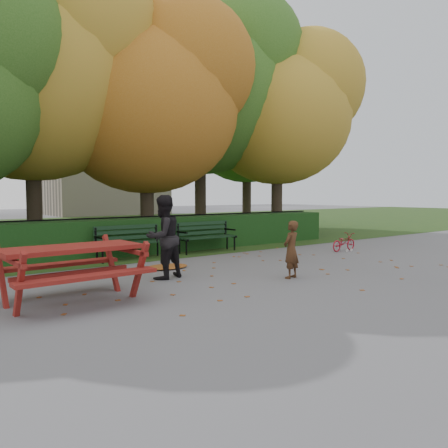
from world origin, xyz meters
TOP-DOWN VIEW (x-y plane):
  - ground at (0.00, 0.00)m, footprint 90.00×90.00m
  - grass_strip at (0.00, 14.00)m, footprint 90.00×90.00m
  - building_right at (8.00, 28.00)m, footprint 9.00×6.00m
  - hedge at (0.00, 4.50)m, footprint 13.00×0.90m
  - iron_fence at (0.00, 5.30)m, footprint 14.00×0.04m
  - tree_b at (-2.44, 6.75)m, footprint 6.72×6.40m
  - tree_c at (0.83, 5.96)m, footprint 6.30×6.00m
  - tree_d at (3.88, 7.23)m, footprint 7.14×6.80m
  - tree_e at (6.52, 5.77)m, footprint 6.09×5.80m
  - tree_g at (8.33, 9.76)m, footprint 6.30×6.00m
  - bench_left at (-1.30, 3.70)m, footprint 1.80×0.57m
  - bench_right at (1.10, 3.70)m, footprint 1.80×0.57m
  - picnic_table at (-3.97, 0.10)m, footprint 2.13×1.74m
  - leaf_pile at (-1.22, 1.94)m, footprint 1.09×0.80m
  - leaf_scatter at (0.00, 0.30)m, footprint 9.00×5.70m
  - child at (0.17, -0.62)m, footprint 0.48×0.38m
  - adult at (-1.89, 0.90)m, footprint 0.95×0.82m
  - bicycle at (4.45, 1.36)m, footprint 1.02×0.37m

SIDE VIEW (x-z plane):
  - ground at x=0.00m, z-range 0.00..0.00m
  - grass_strip at x=0.00m, z-range 0.01..0.01m
  - leaf_scatter at x=0.00m, z-range 0.00..0.01m
  - leaf_pile at x=-1.22m, z-range 0.00..0.07m
  - bicycle at x=4.45m, z-range 0.00..0.53m
  - hedge at x=0.00m, z-range 0.00..1.00m
  - bench_left at x=-1.30m, z-range 0.08..0.96m
  - bench_right at x=1.10m, z-range 0.08..0.96m
  - iron_fence at x=0.00m, z-range 0.03..1.05m
  - child at x=0.17m, z-range 0.00..1.16m
  - picnic_table at x=-3.97m, z-range 0.19..1.19m
  - adult at x=-1.89m, z-range 0.00..1.68m
  - tree_c at x=0.83m, z-range 0.82..8.82m
  - tree_e at x=6.52m, z-range 1.01..9.16m
  - tree_g at x=8.33m, z-range 1.10..9.65m
  - tree_b at x=-2.44m, z-range 1.01..9.80m
  - tree_d at x=3.88m, z-range 1.19..10.77m
  - building_right at x=8.00m, z-range 0.00..12.00m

